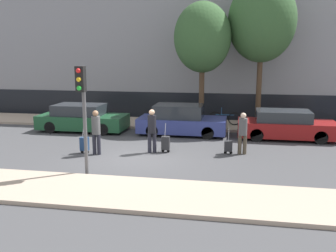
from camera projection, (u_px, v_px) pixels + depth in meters
ground_plane at (136, 158)px, 14.41m from camera, size 80.00×80.00×0.00m
sidewalk_near at (101, 191)px, 10.78m from camera, size 28.00×2.50×0.12m
sidewalk_far at (169, 124)px, 21.15m from camera, size 28.00×3.00×0.12m
building_facade at (179, 35)px, 23.60m from camera, size 28.00×2.73×10.27m
parked_car_0 at (82, 118)px, 19.40m from camera, size 4.51×1.92×1.38m
parked_car_1 at (181, 121)px, 18.53m from camera, size 4.30×1.91×1.48m
parked_car_2 at (285, 125)px, 17.56m from camera, size 4.48×1.86×1.35m
pedestrian_left at (96, 129)px, 14.75m from camera, size 0.35×0.34×1.78m
trolley_left at (84, 144)px, 15.04m from camera, size 0.34×0.29×1.20m
pedestrian_center at (152, 128)px, 15.03m from camera, size 0.34×0.34×1.77m
trolley_center at (166, 143)px, 15.18m from camera, size 0.34×0.29×1.20m
pedestrian_right at (243, 131)px, 14.80m from camera, size 0.35×0.34×1.68m
trolley_right at (228, 146)px, 14.94m from camera, size 0.34×0.29×1.08m
traffic_light at (82, 99)px, 11.83m from camera, size 0.28×0.47×3.58m
parked_bicycle at (225, 118)px, 20.39m from camera, size 1.77×0.06×0.96m
bare_tree_near_crossing at (202, 38)px, 19.36m from camera, size 2.97×2.97×6.48m
bare_tree_down_street at (262, 21)px, 19.43m from camera, size 3.52×3.52×7.67m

